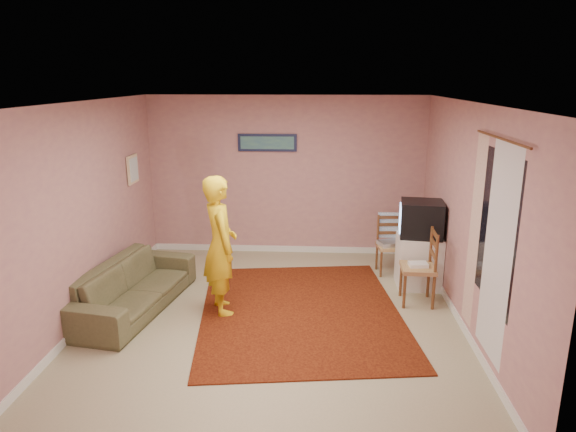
# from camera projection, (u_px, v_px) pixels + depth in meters

# --- Properties ---
(ground) EXTENTS (5.00, 5.00, 0.00)m
(ground) POSITION_uv_depth(u_px,v_px,m) (274.00, 318.00, 6.32)
(ground) COLOR tan
(ground) RESTS_ON ground
(wall_back) EXTENTS (4.50, 0.02, 2.60)m
(wall_back) POSITION_uv_depth(u_px,v_px,m) (286.00, 176.00, 8.39)
(wall_back) COLOR tan
(wall_back) RESTS_ON ground
(wall_front) EXTENTS (4.50, 0.02, 2.60)m
(wall_front) POSITION_uv_depth(u_px,v_px,m) (241.00, 310.00, 3.57)
(wall_front) COLOR tan
(wall_front) RESTS_ON ground
(wall_left) EXTENTS (0.02, 5.00, 2.60)m
(wall_left) POSITION_uv_depth(u_px,v_px,m) (85.00, 213.00, 6.11)
(wall_left) COLOR tan
(wall_left) RESTS_ON ground
(wall_right) EXTENTS (0.02, 5.00, 2.60)m
(wall_right) POSITION_uv_depth(u_px,v_px,m) (469.00, 219.00, 5.85)
(wall_right) COLOR tan
(wall_right) RESTS_ON ground
(ceiling) EXTENTS (4.50, 5.00, 0.02)m
(ceiling) POSITION_uv_depth(u_px,v_px,m) (272.00, 102.00, 5.64)
(ceiling) COLOR white
(ceiling) RESTS_ON wall_back
(baseboard_back) EXTENTS (4.50, 0.02, 0.10)m
(baseboard_back) POSITION_uv_depth(u_px,v_px,m) (286.00, 249.00, 8.71)
(baseboard_back) COLOR silver
(baseboard_back) RESTS_ON ground
(baseboard_left) EXTENTS (0.02, 5.00, 0.10)m
(baseboard_left) POSITION_uv_depth(u_px,v_px,m) (96.00, 309.00, 6.43)
(baseboard_left) COLOR silver
(baseboard_left) RESTS_ON ground
(baseboard_right) EXTENTS (0.02, 5.00, 0.10)m
(baseboard_right) POSITION_uv_depth(u_px,v_px,m) (459.00, 319.00, 6.18)
(baseboard_right) COLOR silver
(baseboard_right) RESTS_ON ground
(window) EXTENTS (0.01, 1.10, 1.50)m
(window) POSITION_uv_depth(u_px,v_px,m) (496.00, 229.00, 4.95)
(window) COLOR black
(window) RESTS_ON wall_right
(curtain_sheer) EXTENTS (0.01, 0.75, 2.10)m
(curtain_sheer) POSITION_uv_depth(u_px,v_px,m) (498.00, 254.00, 4.85)
(curtain_sheer) COLOR silver
(curtain_sheer) RESTS_ON wall_right
(curtain_floral) EXTENTS (0.01, 0.35, 2.10)m
(curtain_floral) POSITION_uv_depth(u_px,v_px,m) (474.00, 232.00, 5.53)
(curtain_floral) COLOR silver
(curtain_floral) RESTS_ON wall_right
(curtain_rod) EXTENTS (0.02, 1.40, 0.02)m
(curtain_rod) POSITION_uv_depth(u_px,v_px,m) (501.00, 139.00, 4.72)
(curtain_rod) COLOR brown
(curtain_rod) RESTS_ON wall_right
(picture_back) EXTENTS (0.95, 0.04, 0.28)m
(picture_back) POSITION_uv_depth(u_px,v_px,m) (267.00, 143.00, 8.23)
(picture_back) COLOR #141837
(picture_back) RESTS_ON wall_back
(picture_left) EXTENTS (0.04, 0.38, 0.42)m
(picture_left) POSITION_uv_depth(u_px,v_px,m) (133.00, 169.00, 7.58)
(picture_left) COLOR beige
(picture_left) RESTS_ON wall_left
(area_rug) EXTENTS (2.82, 3.36, 0.02)m
(area_rug) POSITION_uv_depth(u_px,v_px,m) (300.00, 311.00, 6.48)
(area_rug) COLOR black
(area_rug) RESTS_ON ground
(tv_cabinet) EXTENTS (0.58, 0.53, 0.74)m
(tv_cabinet) POSITION_uv_depth(u_px,v_px,m) (419.00, 261.00, 7.20)
(tv_cabinet) COLOR white
(tv_cabinet) RESTS_ON ground
(crt_tv) EXTENTS (0.63, 0.58, 0.49)m
(crt_tv) POSITION_uv_depth(u_px,v_px,m) (421.00, 219.00, 7.04)
(crt_tv) COLOR black
(crt_tv) RESTS_ON tv_cabinet
(chair_a) EXTENTS (0.43, 0.41, 0.47)m
(chair_a) POSITION_uv_depth(u_px,v_px,m) (391.00, 240.00, 7.63)
(chair_a) COLOR tan
(chair_a) RESTS_ON ground
(dvd_player) EXTENTS (0.42, 0.36, 0.06)m
(dvd_player) POSITION_uv_depth(u_px,v_px,m) (391.00, 243.00, 7.65)
(dvd_player) COLOR silver
(dvd_player) RESTS_ON chair_a
(blue_throw) EXTENTS (0.37, 0.05, 0.39)m
(blue_throw) POSITION_uv_depth(u_px,v_px,m) (390.00, 225.00, 7.77)
(blue_throw) COLOR #7BA8C9
(blue_throw) RESTS_ON chair_a
(chair_b) EXTENTS (0.44, 0.46, 0.54)m
(chair_b) POSITION_uv_depth(u_px,v_px,m) (419.00, 259.00, 6.60)
(chair_b) COLOR tan
(chair_b) RESTS_ON ground
(game_console) EXTENTS (0.25, 0.19, 0.05)m
(game_console) POSITION_uv_depth(u_px,v_px,m) (418.00, 264.00, 6.62)
(game_console) COLOR white
(game_console) RESTS_ON chair_b
(sofa) EXTENTS (1.15, 2.19, 0.61)m
(sofa) POSITION_uv_depth(u_px,v_px,m) (133.00, 286.00, 6.50)
(sofa) COLOR brown
(sofa) RESTS_ON ground
(person) EXTENTS (0.64, 0.75, 1.74)m
(person) POSITION_uv_depth(u_px,v_px,m) (220.00, 245.00, 6.29)
(person) COLOR gold
(person) RESTS_ON ground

